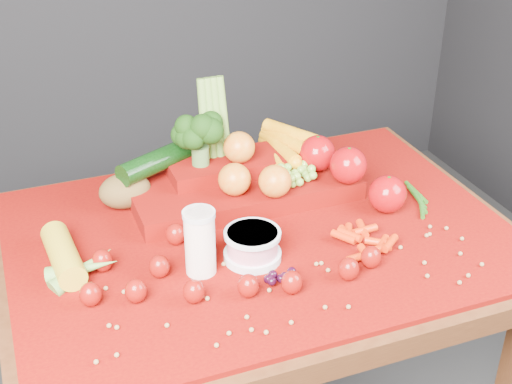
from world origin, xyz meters
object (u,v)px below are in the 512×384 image
object	(u,v)px
table	(259,272)
yogurt_bowl	(252,244)
milk_glass	(200,240)
produce_mound	(256,172)

from	to	relation	value
table	yogurt_bowl	xyz separation A→B (m)	(-0.05, -0.09, 0.14)
table	milk_glass	size ratio (longest dim) A/B	8.00
milk_glass	table	bearing A→B (deg)	30.09
yogurt_bowl	produce_mound	world-z (taller)	produce_mound
milk_glass	produce_mound	size ratio (longest dim) A/B	0.23
table	yogurt_bowl	size ratio (longest dim) A/B	9.35
table	produce_mound	world-z (taller)	produce_mound
yogurt_bowl	produce_mound	xyz separation A→B (m)	(0.10, 0.24, 0.03)
table	yogurt_bowl	world-z (taller)	yogurt_bowl
table	produce_mound	xyz separation A→B (m)	(0.05, 0.15, 0.17)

